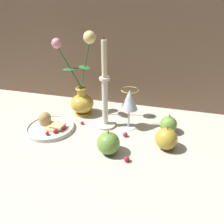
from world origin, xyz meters
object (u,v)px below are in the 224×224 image
at_px(candlestick, 105,99).
at_px(apple_at_table_edge, 166,139).
at_px(vase, 81,94).
at_px(apple_near_glass, 108,143).
at_px(apple_beside_vase, 168,124).
at_px(wine_glass, 129,101).
at_px(plate_with_pastries, 50,125).

height_order(candlestick, apple_at_table_edge, candlestick).
xyz_separation_m(vase, candlestick, (0.13, -0.07, 0.02)).
bearing_deg(apple_near_glass, apple_beside_vase, 44.11).
bearing_deg(candlestick, vase, 151.07).
xyz_separation_m(wine_glass, apple_near_glass, (-0.04, -0.19, -0.08)).
distance_m(plate_with_pastries, candlestick, 0.26).
relative_size(vase, plate_with_pastries, 1.92).
xyz_separation_m(plate_with_pastries, apple_beside_vase, (0.48, 0.10, 0.02)).
xyz_separation_m(wine_glass, candlestick, (-0.10, -0.01, 0.00)).
bearing_deg(apple_near_glass, plate_with_pastries, 162.25).
xyz_separation_m(vase, plate_with_pastries, (-0.08, -0.16, -0.09)).
bearing_deg(apple_at_table_edge, plate_with_pastries, 178.75).
relative_size(wine_glass, apple_beside_vase, 2.12).
bearing_deg(apple_beside_vase, apple_near_glass, -135.89).
xyz_separation_m(wine_glass, apple_at_table_edge, (0.16, -0.11, -0.08)).
height_order(apple_near_glass, apple_at_table_edge, apple_near_glass).
bearing_deg(vase, candlestick, -28.93).
distance_m(candlestick, apple_at_table_edge, 0.29).
height_order(plate_with_pastries, apple_near_glass, apple_near_glass).
relative_size(apple_beside_vase, apple_near_glass, 0.87).
bearing_deg(apple_near_glass, wine_glass, 79.40).
height_order(vase, wine_glass, vase).
bearing_deg(wine_glass, candlestick, -172.85).
bearing_deg(wine_glass, plate_with_pastries, -162.71).
xyz_separation_m(vase, wine_glass, (0.23, -0.06, 0.02)).
xyz_separation_m(candlestick, apple_near_glass, (0.06, -0.18, -0.08)).
bearing_deg(candlestick, apple_at_table_edge, -20.53).
relative_size(vase, apple_near_glass, 4.04).
xyz_separation_m(candlestick, apple_beside_vase, (0.26, 0.02, -0.09)).
bearing_deg(apple_beside_vase, apple_at_table_edge, -92.24).
relative_size(vase, candlestick, 1.03).
bearing_deg(wine_glass, apple_at_table_edge, -34.40).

